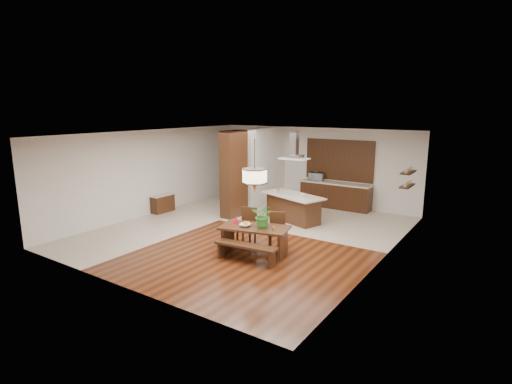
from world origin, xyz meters
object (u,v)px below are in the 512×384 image
Objects in this scene: hallway_console at (163,203)px; dining_bench at (246,253)px; dining_table at (255,234)px; dining_chair_left at (246,227)px; fruit_bowl at (245,225)px; kitchen_island at (293,207)px; microwave at (316,176)px; dining_chair_right at (277,231)px; range_hood at (294,145)px; island_cup at (303,195)px; pendant_lantern at (255,166)px; foliage_plant at (263,216)px.

dining_bench is at bearing -22.88° from hallway_console.
dining_chair_left reaches higher than dining_table.
fruit_bowl is 3.32m from kitchen_island.
microwave is at bearing 97.72° from fruit_bowl.
dining_bench is 1.65× the size of dining_chair_right.
range_hood reaches higher than island_cup.
hallway_console is 5.24m from dining_table.
dining_bench is at bearing -75.80° from dining_table.
hallway_console is at bearing 160.41° from fruit_bowl.
dining_chair_left reaches higher than kitchen_island.
hallway_console is 5.10m from fruit_bowl.
dining_table is 3.06m from island_cup.
pendant_lantern is at bearing 32.07° from fruit_bowl.
dining_table reaches higher than hallway_console.
hallway_console is 5.02m from island_cup.
foliage_plant is at bearing 20.12° from dining_table.
range_hood reaches higher than foliage_plant.
fruit_bowl is at bearing -149.20° from dining_chair_right.
foliage_plant is 0.26× the size of kitchen_island.
fruit_bowl is (0.33, -0.53, 0.24)m from dining_chair_left.
dining_chair_right is (0.13, 1.20, 0.26)m from dining_bench.
dining_chair_right reaches higher than fruit_bowl.
foliage_plant is 5.65m from microwave.
island_cup is (-0.38, 3.62, 0.72)m from dining_bench.
dining_bench is 1.20× the size of pendant_lantern.
pendant_lantern is 2.19× the size of foliage_plant.
pendant_lantern is at bearing 104.20° from dining_bench.
island_cup is at bearing 1.40° from kitchen_island.
dining_chair_right is (0.82, 0.21, -0.03)m from dining_chair_left.
dining_bench is at bearing -75.80° from pendant_lantern.
range_hood reaches higher than kitchen_island.
hallway_console is 0.47× the size of dining_table.
foliage_plant is 2.98m from island_cup.
range_hood is (-0.91, 2.55, 1.99)m from dining_chair_right.
fruit_bowl is at bearing -69.30° from dining_chair_left.
fruit_bowl is (-0.41, -0.21, -0.27)m from foliage_plant.
dining_table is 1.84× the size of dining_chair_left.
range_hood is (-0.63, 3.16, 1.94)m from dining_table.
dining_chair_left reaches higher than dining_chair_right.
range_hood is at bearing 84.13° from dining_chair_right.
dining_chair_right is at bearing -10.38° from hallway_console.
dining_chair_left reaches higher than dining_bench.
pendant_lantern reaches higher than microwave.
dining_chair_left reaches higher than hallway_console.
dining_bench is (5.14, -2.17, -0.09)m from hallway_console.
foliage_plant is at bearing 20.12° from pendant_lantern.
pendant_lantern reaches higher than fruit_bowl.
dining_chair_left is 8.22× the size of island_cup.
island_cup is at bearing 98.39° from foliage_plant.
dining_chair_left is 0.85m from dining_chair_right.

